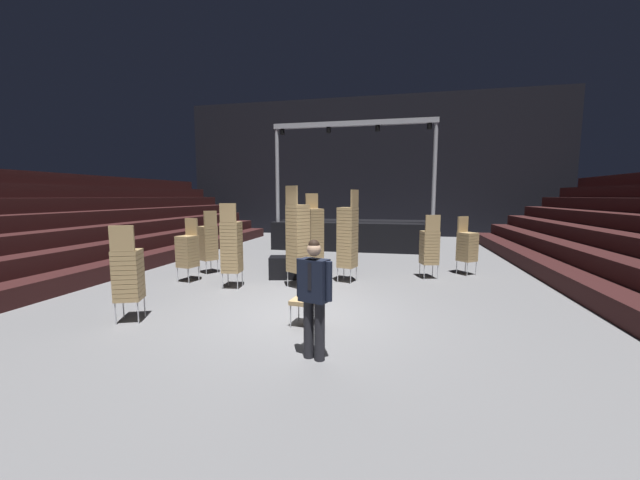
# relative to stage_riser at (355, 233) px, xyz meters

# --- Properties ---
(ground_plane) EXTENTS (22.00, 30.00, 0.10)m
(ground_plane) POSITION_rel_stage_riser_xyz_m (0.00, -9.36, -0.72)
(ground_plane) COLOR slate
(arena_end_wall) EXTENTS (22.00, 0.30, 8.00)m
(arena_end_wall) POSITION_rel_stage_riser_xyz_m (0.00, 5.64, 3.33)
(arena_end_wall) COLOR black
(arena_end_wall) RESTS_ON ground_plane
(bleacher_bank_left) EXTENTS (5.25, 24.00, 3.15)m
(bleacher_bank_left) POSITION_rel_stage_riser_xyz_m (-8.38, -8.36, 0.90)
(bleacher_bank_left) COLOR black
(bleacher_bank_left) RESTS_ON ground_plane
(stage_riser) EXTENTS (6.94, 2.90, 5.31)m
(stage_riser) POSITION_rel_stage_riser_xyz_m (0.00, 0.00, 0.00)
(stage_riser) COLOR black
(stage_riser) RESTS_ON ground_plane
(man_with_tie) EXTENTS (0.57, 0.34, 1.72)m
(man_with_tie) POSITION_rel_stage_riser_xyz_m (0.76, -11.32, 0.30)
(man_with_tie) COLOR black
(man_with_tie) RESTS_ON ground_plane
(chair_stack_front_left) EXTENTS (0.54, 0.54, 1.79)m
(chair_stack_front_left) POSITION_rel_stage_riser_xyz_m (2.76, -5.63, 0.23)
(chair_stack_front_left) COLOR #B2B5BA
(chair_stack_front_left) RESTS_ON ground_plane
(chair_stack_front_right) EXTENTS (0.49, 0.49, 2.14)m
(chair_stack_front_right) POSITION_rel_stage_riser_xyz_m (-2.18, -7.82, 0.39)
(chair_stack_front_right) COLOR #B2B5BA
(chair_stack_front_right) RESTS_ON ground_plane
(chair_stack_mid_left) EXTENTS (0.60, 0.60, 1.88)m
(chair_stack_mid_left) POSITION_rel_stage_riser_xyz_m (-3.67, -6.33, 0.27)
(chair_stack_mid_left) COLOR #B2B5BA
(chair_stack_mid_left) RESTS_ON ground_plane
(chair_stack_mid_right) EXTENTS (0.61, 0.61, 2.56)m
(chair_stack_mid_right) POSITION_rel_stage_riser_xyz_m (-0.58, -7.40, 0.61)
(chair_stack_mid_right) COLOR #B2B5BA
(chair_stack_mid_right) RESTS_ON ground_plane
(chair_stack_mid_centre) EXTENTS (0.57, 0.57, 1.79)m
(chair_stack_mid_centre) POSITION_rel_stage_riser_xyz_m (-2.94, -10.51, 0.23)
(chair_stack_mid_centre) COLOR #B2B5BA
(chair_stack_mid_centre) RESTS_ON ground_plane
(chair_stack_rear_left) EXTENTS (0.61, 0.61, 1.96)m
(chair_stack_rear_left) POSITION_rel_stage_riser_xyz_m (-4.18, -3.93, 0.31)
(chair_stack_rear_left) COLOR #B2B5BA
(chair_stack_rear_left) RESTS_ON ground_plane
(chair_stack_rear_right) EXTENTS (0.55, 0.55, 2.48)m
(chair_stack_rear_right) POSITION_rel_stage_riser_xyz_m (0.57, -6.57, 0.56)
(chair_stack_rear_right) COLOR #B2B5BA
(chair_stack_rear_right) RESTS_ON ground_plane
(chair_stack_rear_centre) EXTENTS (0.62, 0.62, 1.71)m
(chair_stack_rear_centre) POSITION_rel_stage_riser_xyz_m (3.88, -4.90, 0.19)
(chair_stack_rear_centre) COLOR #B2B5BA
(chair_stack_rear_centre) RESTS_ON ground_plane
(chair_stack_aisle_left) EXTENTS (0.52, 0.52, 1.71)m
(chair_stack_aisle_left) POSITION_rel_stage_riser_xyz_m (-3.66, -7.43, 0.19)
(chair_stack_aisle_left) COLOR #B2B5BA
(chair_stack_aisle_left) RESTS_ON ground_plane
(chair_stack_aisle_right) EXTENTS (0.62, 0.62, 2.39)m
(chair_stack_aisle_right) POSITION_rel_stage_riser_xyz_m (-0.61, -5.41, 0.52)
(chair_stack_aisle_right) COLOR #B2B5BA
(chair_stack_aisle_right) RESTS_ON ground_plane
(equipment_road_case) EXTENTS (1.02, 0.80, 0.61)m
(equipment_road_case) POSITION_rel_stage_riser_xyz_m (-1.20, -6.49, -0.37)
(equipment_road_case) COLOR black
(equipment_road_case) RESTS_ON ground_plane
(loose_chair_near_man) EXTENTS (0.49, 0.49, 0.95)m
(loose_chair_near_man) POSITION_rel_stage_riser_xyz_m (0.35, -10.04, -0.14)
(loose_chair_near_man) COLOR #B2B5BA
(loose_chair_near_man) RESTS_ON ground_plane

